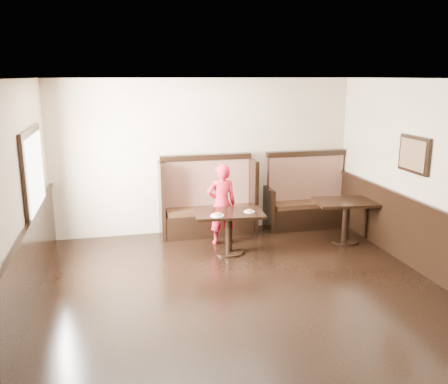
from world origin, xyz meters
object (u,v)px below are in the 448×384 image
object	(u,v)px
table_neighbor	(346,211)
child	(222,204)
booth_main	(208,205)
booth_neighbor	(307,202)
table_main	(229,222)

from	to	relation	value
table_neighbor	child	bearing A→B (deg)	176.73
booth_main	booth_neighbor	world-z (taller)	same
table_main	booth_neighbor	bearing A→B (deg)	36.01
booth_neighbor	booth_main	bearing A→B (deg)	179.95
booth_main	booth_neighbor	xyz separation A→B (m)	(1.95, -0.00, -0.05)
table_neighbor	child	world-z (taller)	child
booth_neighbor	table_neighbor	distance (m)	1.04
child	table_neighbor	bearing A→B (deg)	167.91
booth_main	table_neighbor	world-z (taller)	booth_main
booth_main	table_main	bearing A→B (deg)	-82.89
booth_main	table_main	size ratio (longest dim) A/B	1.52
booth_main	child	xyz separation A→B (m)	(0.13, -0.60, 0.17)
booth_main	booth_neighbor	size ratio (longest dim) A/B	1.06
booth_neighbor	table_neighbor	size ratio (longest dim) A/B	1.45
booth_main	child	size ratio (longest dim) A/B	1.25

